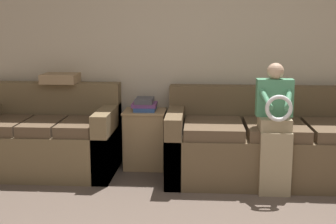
# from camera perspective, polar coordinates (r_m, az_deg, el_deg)

# --- Properties ---
(wall_back) EXTENTS (7.35, 0.06, 2.55)m
(wall_back) POSITION_cam_1_polar(r_m,az_deg,el_deg) (5.13, 5.24, 7.78)
(wall_back) COLOR beige
(wall_back) RESTS_ON ground_plane
(couch_main) EXTENTS (2.12, 0.95, 0.89)m
(couch_main) POSITION_cam_1_polar(r_m,az_deg,el_deg) (4.83, 12.62, -4.00)
(couch_main) COLOR brown
(couch_main) RESTS_ON ground_plane
(couch_side) EXTENTS (1.44, 0.86, 0.90)m
(couch_side) POSITION_cam_1_polar(r_m,az_deg,el_deg) (5.08, -14.43, -3.31)
(couch_side) COLOR brown
(couch_side) RESTS_ON ground_plane
(child_left_seated) EXTENTS (0.34, 0.37, 1.19)m
(child_left_seated) POSITION_cam_1_polar(r_m,az_deg,el_deg) (4.36, 12.91, -1.31)
(child_left_seated) COLOR tan
(child_left_seated) RESTS_ON ground_plane
(side_shelf) EXTENTS (0.45, 0.41, 0.62)m
(side_shelf) POSITION_cam_1_polar(r_m,az_deg,el_deg) (5.06, -2.82, -3.20)
(side_shelf) COLOR tan
(side_shelf) RESTS_ON ground_plane
(book_stack) EXTENTS (0.26, 0.29, 0.13)m
(book_stack) POSITION_cam_1_polar(r_m,az_deg,el_deg) (4.99, -2.85, 0.91)
(book_stack) COLOR #33569E
(book_stack) RESTS_ON side_shelf
(throw_pillow) EXTENTS (0.38, 0.38, 0.10)m
(throw_pillow) POSITION_cam_1_polar(r_m,az_deg,el_deg) (5.23, -12.89, 4.07)
(throw_pillow) COLOR #A38460
(throw_pillow) RESTS_ON couch_side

